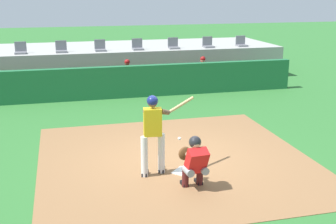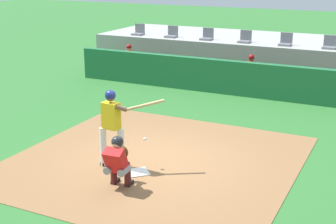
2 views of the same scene
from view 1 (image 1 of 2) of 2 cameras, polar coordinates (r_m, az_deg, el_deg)
name	(u,v)px [view 1 (image 1 of 2)]	position (r m, az deg, el deg)	size (l,w,h in m)	color
ground_plane	(175,160)	(10.52, 0.94, -6.26)	(80.00, 80.00, 0.00)	#2D6B2D
dirt_infield	(175,159)	(10.51, 0.94, -6.23)	(6.40, 6.40, 0.01)	olive
home_plate	(184,172)	(9.80, 2.16, -7.83)	(0.44, 0.44, 0.02)	white
batter_at_plate	(154,130)	(9.35, -1.87, -2.36)	(1.36, 0.69, 1.80)	silver
catcher_crouched	(194,160)	(8.88, 3.46, -6.34)	(0.51, 1.52, 1.13)	gray
dugout_wall	(130,82)	(16.45, -4.95, 4.00)	(13.00, 0.30, 1.20)	#1E6638
dugout_bench	(127,86)	(17.50, -5.45, 3.44)	(11.80, 0.44, 0.45)	olive
dugout_player_1	(128,75)	(17.26, -5.27, 4.80)	(0.49, 0.70, 1.30)	#939399
dugout_player_2	(204,72)	(18.00, 4.69, 5.27)	(0.49, 0.70, 1.30)	#939399
stands_platform	(115,61)	(20.72, -6.95, 6.67)	(15.00, 4.40, 1.40)	#9E9E99
stadium_seat_1	(21,50)	(19.00, -18.76, 7.67)	(0.46, 0.46, 0.48)	slate
stadium_seat_2	(61,49)	(18.94, -13.83, 8.03)	(0.46, 0.46, 0.48)	slate
stadium_seat_3	(100,48)	(19.02, -8.88, 8.32)	(0.46, 0.46, 0.48)	slate
stadium_seat_4	(138,47)	(19.24, -4.01, 8.55)	(0.46, 0.46, 0.48)	slate
stadium_seat_5	(173,45)	(19.59, 0.73, 8.72)	(0.46, 0.46, 0.48)	slate
stadium_seat_6	(208,44)	(20.06, 5.27, 8.82)	(0.46, 0.46, 0.48)	slate
stadium_seat_7	(241,43)	(20.65, 9.58, 8.87)	(0.46, 0.46, 0.48)	slate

